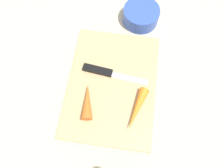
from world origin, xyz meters
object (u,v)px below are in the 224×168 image
object	(u,v)px
cutting_board	(112,85)
carrot_short	(87,101)
knife	(102,71)
carrot_long	(137,109)
small_bowl	(141,15)

from	to	relation	value
cutting_board	carrot_short	distance (m)	0.09
knife	carrot_long	world-z (taller)	carrot_long
carrot_long	small_bowl	world-z (taller)	small_bowl
knife	cutting_board	bearing A→B (deg)	-37.26
carrot_long	small_bowl	xyz separation A→B (m)	(-0.32, -0.02, -0.00)
small_bowl	cutting_board	bearing A→B (deg)	-13.56
carrot_short	small_bowl	bearing A→B (deg)	-29.20
carrot_long	carrot_short	bearing A→B (deg)	-75.46
carrot_short	small_bowl	xyz separation A→B (m)	(-0.32, 0.12, -0.00)
carrot_short	small_bowl	size ratio (longest dim) A/B	0.86
cutting_board	small_bowl	bearing A→B (deg)	166.44
cutting_board	small_bowl	xyz separation A→B (m)	(-0.25, 0.06, 0.02)
cutting_board	carrot_long	size ratio (longest dim) A/B	2.82
cutting_board	carrot_long	bearing A→B (deg)	48.43
carrot_long	small_bowl	bearing A→B (deg)	-161.36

